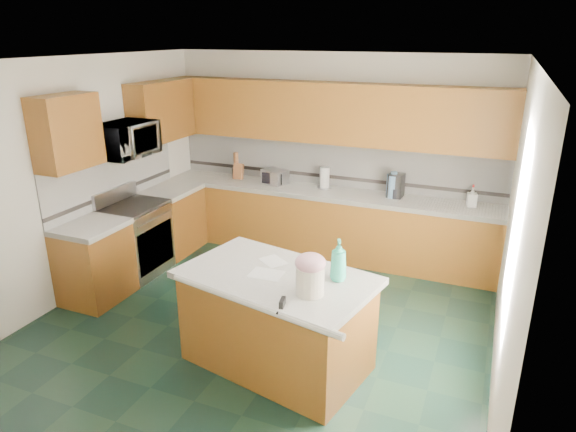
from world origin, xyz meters
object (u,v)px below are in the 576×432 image
at_px(toaster_oven, 275,177).
at_px(treat_jar, 310,281).
at_px(island_base, 277,323).
at_px(island_top, 276,278).
at_px(soap_bottle_island, 339,260).
at_px(coffee_maker, 396,185).
at_px(knife_block, 238,172).

bearing_deg(toaster_oven, treat_jar, -40.21).
relative_size(island_base, toaster_oven, 4.66).
bearing_deg(island_top, island_base, 0.00).
relative_size(island_top, toaster_oven, 4.96).
bearing_deg(soap_bottle_island, island_top, 169.85).
bearing_deg(island_base, treat_jar, -16.91).
height_order(soap_bottle_island, coffee_maker, soap_bottle_island).
xyz_separation_m(treat_jar, knife_block, (-2.16, 2.86, -0.01)).
xyz_separation_m(island_base, toaster_oven, (-1.19, 2.64, 0.59)).
bearing_deg(soap_bottle_island, treat_jar, -134.38).
distance_m(treat_jar, toaster_oven, 3.27).
xyz_separation_m(island_base, coffee_maker, (0.51, 2.67, 0.64)).
bearing_deg(toaster_oven, island_base, -44.97).
bearing_deg(toaster_oven, island_top, -44.97).
distance_m(soap_bottle_island, toaster_oven, 3.05).
distance_m(toaster_oven, coffee_maker, 1.70).
height_order(knife_block, toaster_oven, knife_block).
relative_size(island_base, knife_block, 6.92).
relative_size(toaster_oven, coffee_maker, 1.10).
distance_m(treat_jar, coffee_maker, 2.89).
height_order(treat_jar, toaster_oven, treat_jar).
bearing_deg(toaster_oven, soap_bottle_island, -34.97).
bearing_deg(island_top, knife_block, 135.74).
height_order(soap_bottle_island, toaster_oven, soap_bottle_island).
distance_m(island_base, toaster_oven, 2.95).
bearing_deg(coffee_maker, toaster_oven, -175.35).
bearing_deg(treat_jar, coffee_maker, 94.05).
height_order(island_base, soap_bottle_island, soap_bottle_island).
relative_size(island_top, knife_block, 7.35).
xyz_separation_m(treat_jar, coffee_maker, (0.11, 2.89, 0.03)).
bearing_deg(island_base, toaster_oven, 126.18).
relative_size(island_top, treat_jar, 6.99).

